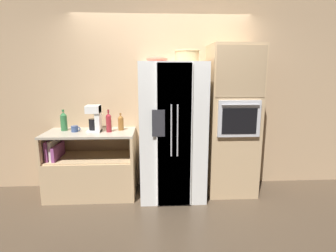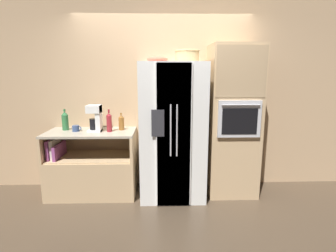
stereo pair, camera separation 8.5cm
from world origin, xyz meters
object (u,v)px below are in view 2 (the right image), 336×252
coffee_maker (96,117)px  wicker_basket (187,56)px  mug (76,128)px  fruit_bowl (157,59)px  wall_oven (232,121)px  bottle_wide (109,122)px  refrigerator (172,131)px  bottle_short (65,121)px  bottle_tall (121,122)px

coffee_maker → wicker_basket: bearing=-3.7°
mug → fruit_bowl: bearing=0.1°
fruit_bowl → wall_oven: bearing=-0.1°
fruit_bowl → mug: 1.45m
wall_oven → bottle_wide: size_ratio=6.76×
wall_oven → coffee_maker: (-1.88, 0.00, 0.07)m
fruit_bowl → bottle_wide: (-0.66, -0.04, -0.83)m
refrigerator → bottle_wide: 0.87m
bottle_short → bottle_wide: bottle_wide is taller
bottle_short → mug: bottle_short is taller
refrigerator → bottle_short: bearing=173.7°
wicker_basket → bottle_wide: (-1.04, 0.05, -0.87)m
bottle_short → mug: 0.22m
wicker_basket → bottle_wide: 1.36m
bottle_wide → wall_oven: bearing=1.1°
bottle_tall → bottle_wide: bearing=-144.9°
wicker_basket → bottle_tall: 1.27m
refrigerator → wall_oven: size_ratio=0.89×
bottle_tall → mug: bottle_tall is taller
wall_oven → coffee_maker: wall_oven is taller
mug → coffee_maker: coffee_maker is taller
wall_oven → bottle_wide: wall_oven is taller
wall_oven → bottle_short: bearing=177.7°
wall_oven → bottle_tall: 1.55m
bottle_tall → coffee_maker: 0.35m
wall_oven → wicker_basket: wall_oven is taller
fruit_bowl → coffee_maker: bearing=-180.0°
bottle_short → coffee_maker: size_ratio=0.82×
fruit_bowl → bottle_tall: fruit_bowl is taller
bottle_short → bottle_wide: (0.64, -0.13, 0.00)m
mug → coffee_maker: size_ratio=0.35×
refrigerator → fruit_bowl: size_ratio=6.45×
bottle_tall → coffee_maker: (-0.33, -0.07, 0.09)m
bottle_tall → bottle_short: bearing=178.4°
wicker_basket → bottle_tall: (-0.90, 0.15, -0.89)m
fruit_bowl → refrigerator: bearing=-20.0°
wicker_basket → bottle_tall: size_ratio=1.32×
wicker_basket → coffee_maker: size_ratio=0.89×
bottle_short → wall_oven: bearing=-2.3°
wall_oven → bottle_tall: size_ratio=8.53×
bottle_short → bottle_wide: bearing=-11.2°
refrigerator → bottle_tall: size_ratio=7.56×
refrigerator → coffee_maker: 1.06m
wall_oven → wicker_basket: 1.09m
fruit_bowl → bottle_short: size_ratio=0.96×
bottle_tall → coffee_maker: coffee_maker is taller
wall_oven → fruit_bowl: 1.33m
refrigerator → wall_oven: bearing=4.8°
bottle_short → coffee_maker: coffee_maker is taller
fruit_bowl → mug: (-1.12, -0.00, -0.92)m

